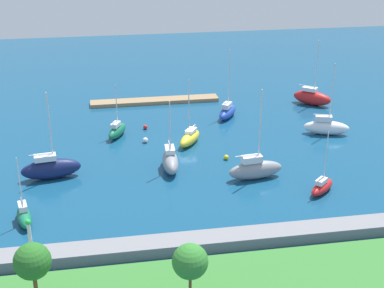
{
  "coord_description": "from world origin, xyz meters",
  "views": [
    {
      "loc": [
        12.26,
        74.57,
        31.76
      ],
      "look_at": [
        0.0,
        3.75,
        1.5
      ],
      "focal_mm": 51.85,
      "sensor_mm": 36.0,
      "label": 1
    }
  ],
  "objects_px": {
    "sailboat_blue_lone_south": "(228,111)",
    "sailboat_white_far_south": "(326,127)",
    "sailboat_gray_near_pier": "(170,161)",
    "mooring_buoy_red": "(145,127)",
    "sailboat_red_east_end": "(312,97)",
    "park_tree_midwest": "(190,262)",
    "mooring_buoy_yellow": "(226,157)",
    "sailboat_gray_mid_basin": "(255,169)",
    "harbor_beacon": "(30,234)",
    "sailboat_green_far_north": "(117,130)",
    "sailboat_red_along_channel": "(322,187)",
    "sailboat_navy_outer_mooring": "(51,168)",
    "mooring_buoy_white": "(145,140)",
    "sailboat_green_by_breakwater": "(24,215)",
    "sailboat_yellow_center_basin": "(190,138)",
    "park_tree_mideast": "(32,262)",
    "pier_dock": "(155,101)"
  },
  "relations": [
    {
      "from": "mooring_buoy_red",
      "to": "park_tree_midwest",
      "type": "bearing_deg",
      "value": 89.56
    },
    {
      "from": "sailboat_gray_near_pier",
      "to": "sailboat_red_east_end",
      "type": "relative_size",
      "value": 0.84
    },
    {
      "from": "sailboat_green_far_north",
      "to": "sailboat_red_east_end",
      "type": "distance_m",
      "value": 36.03
    },
    {
      "from": "mooring_buoy_red",
      "to": "sailboat_navy_outer_mooring",
      "type": "bearing_deg",
      "value": 48.64
    },
    {
      "from": "sailboat_gray_near_pier",
      "to": "sailboat_red_along_channel",
      "type": "height_order",
      "value": "sailboat_gray_near_pier"
    },
    {
      "from": "sailboat_red_east_end",
      "to": "sailboat_red_along_channel",
      "type": "height_order",
      "value": "sailboat_red_east_end"
    },
    {
      "from": "park_tree_mideast",
      "to": "sailboat_white_far_south",
      "type": "distance_m",
      "value": 53.53
    },
    {
      "from": "sailboat_gray_near_pier",
      "to": "mooring_buoy_red",
      "type": "relative_size",
      "value": 13.91
    },
    {
      "from": "park_tree_midwest",
      "to": "mooring_buoy_yellow",
      "type": "bearing_deg",
      "value": -108.52
    },
    {
      "from": "park_tree_midwest",
      "to": "sailboat_navy_outer_mooring",
      "type": "height_order",
      "value": "sailboat_navy_outer_mooring"
    },
    {
      "from": "sailboat_green_far_north",
      "to": "sailboat_red_along_channel",
      "type": "relative_size",
      "value": 1.03
    },
    {
      "from": "pier_dock",
      "to": "mooring_buoy_yellow",
      "type": "relative_size",
      "value": 32.85
    },
    {
      "from": "harbor_beacon",
      "to": "sailboat_gray_near_pier",
      "type": "relative_size",
      "value": 0.38
    },
    {
      "from": "sailboat_red_along_channel",
      "to": "mooring_buoy_red",
      "type": "bearing_deg",
      "value": 85.73
    },
    {
      "from": "sailboat_green_by_breakwater",
      "to": "mooring_buoy_yellow",
      "type": "bearing_deg",
      "value": 103.84
    },
    {
      "from": "sailboat_red_east_end",
      "to": "mooring_buoy_red",
      "type": "xyz_separation_m",
      "value": [
        30.27,
        6.97,
        -1.0
      ]
    },
    {
      "from": "sailboat_navy_outer_mooring",
      "to": "sailboat_red_along_channel",
      "type": "distance_m",
      "value": 34.16
    },
    {
      "from": "park_tree_midwest",
      "to": "sailboat_red_along_channel",
      "type": "distance_m",
      "value": 27.8
    },
    {
      "from": "harbor_beacon",
      "to": "sailboat_white_far_south",
      "type": "bearing_deg",
      "value": -146.53
    },
    {
      "from": "sailboat_gray_mid_basin",
      "to": "harbor_beacon",
      "type": "bearing_deg",
      "value": -157.7
    },
    {
      "from": "sailboat_navy_outer_mooring",
      "to": "sailboat_gray_near_pier",
      "type": "bearing_deg",
      "value": -7.89
    },
    {
      "from": "park_tree_mideast",
      "to": "mooring_buoy_white",
      "type": "xyz_separation_m",
      "value": [
        -12.52,
        -36.46,
        -4.95
      ]
    },
    {
      "from": "sailboat_gray_near_pier",
      "to": "sailboat_white_far_south",
      "type": "distance_m",
      "value": 26.72
    },
    {
      "from": "harbor_beacon",
      "to": "sailboat_red_along_channel",
      "type": "bearing_deg",
      "value": -164.55
    },
    {
      "from": "sailboat_green_by_breakwater",
      "to": "sailboat_yellow_center_basin",
      "type": "bearing_deg",
      "value": 118.93
    },
    {
      "from": "sailboat_red_along_channel",
      "to": "mooring_buoy_yellow",
      "type": "xyz_separation_m",
      "value": [
        9.28,
        -11.49,
        -0.46
      ]
    },
    {
      "from": "pier_dock",
      "to": "park_tree_mideast",
      "type": "xyz_separation_m",
      "value": [
        15.95,
        54.79,
        5.03
      ]
    },
    {
      "from": "mooring_buoy_white",
      "to": "sailboat_green_by_breakwater",
      "type": "bearing_deg",
      "value": 53.38
    },
    {
      "from": "mooring_buoy_yellow",
      "to": "park_tree_mideast",
      "type": "bearing_deg",
      "value": 51.04
    },
    {
      "from": "park_tree_mideast",
      "to": "sailboat_green_by_breakwater",
      "type": "distance_m",
      "value": 16.71
    },
    {
      "from": "sailboat_red_east_end",
      "to": "sailboat_blue_lone_south",
      "type": "xyz_separation_m",
      "value": [
        16.26,
        3.91,
        -0.27
      ]
    },
    {
      "from": "park_tree_mideast",
      "to": "sailboat_yellow_center_basin",
      "type": "bearing_deg",
      "value": -118.56
    },
    {
      "from": "sailboat_gray_near_pier",
      "to": "mooring_buoy_white",
      "type": "distance_m",
      "value": 10.25
    },
    {
      "from": "sailboat_green_far_north",
      "to": "sailboat_green_by_breakwater",
      "type": "distance_m",
      "value": 26.22
    },
    {
      "from": "sailboat_blue_lone_south",
      "to": "sailboat_green_by_breakwater",
      "type": "height_order",
      "value": "sailboat_blue_lone_south"
    },
    {
      "from": "sailboat_white_far_south",
      "to": "mooring_buoy_white",
      "type": "distance_m",
      "value": 27.77
    },
    {
      "from": "pier_dock",
      "to": "mooring_buoy_yellow",
      "type": "height_order",
      "value": "mooring_buoy_yellow"
    },
    {
      "from": "sailboat_gray_near_pier",
      "to": "sailboat_gray_mid_basin",
      "type": "bearing_deg",
      "value": 69.87
    },
    {
      "from": "sailboat_green_far_north",
      "to": "sailboat_gray_mid_basin",
      "type": "bearing_deg",
      "value": -110.0
    },
    {
      "from": "park_tree_mideast",
      "to": "mooring_buoy_red",
      "type": "height_order",
      "value": "park_tree_mideast"
    },
    {
      "from": "park_tree_midwest",
      "to": "mooring_buoy_yellow",
      "type": "distance_m",
      "value": 32.77
    },
    {
      "from": "sailboat_white_far_south",
      "to": "sailboat_red_along_channel",
      "type": "height_order",
      "value": "sailboat_white_far_south"
    },
    {
      "from": "sailboat_white_far_south",
      "to": "sailboat_blue_lone_south",
      "type": "bearing_deg",
      "value": 161.61
    },
    {
      "from": "sailboat_white_far_south",
      "to": "mooring_buoy_white",
      "type": "relative_size",
      "value": 14.12
    },
    {
      "from": "pier_dock",
      "to": "sailboat_green_by_breakwater",
      "type": "distance_m",
      "value": 43.22
    },
    {
      "from": "sailboat_white_far_south",
      "to": "mooring_buoy_yellow",
      "type": "xyz_separation_m",
      "value": [
        17.26,
        6.64,
        -0.89
      ]
    },
    {
      "from": "park_tree_midwest",
      "to": "sailboat_white_far_south",
      "type": "relative_size",
      "value": 0.52
    },
    {
      "from": "sailboat_red_along_channel",
      "to": "mooring_buoy_white",
      "type": "relative_size",
      "value": 9.99
    },
    {
      "from": "sailboat_blue_lone_south",
      "to": "sailboat_white_far_south",
      "type": "xyz_separation_m",
      "value": [
        -13.2,
        9.98,
        0.16
      ]
    },
    {
      "from": "park_tree_midwest",
      "to": "sailboat_yellow_center_basin",
      "type": "relative_size",
      "value": 0.59
    }
  ]
}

